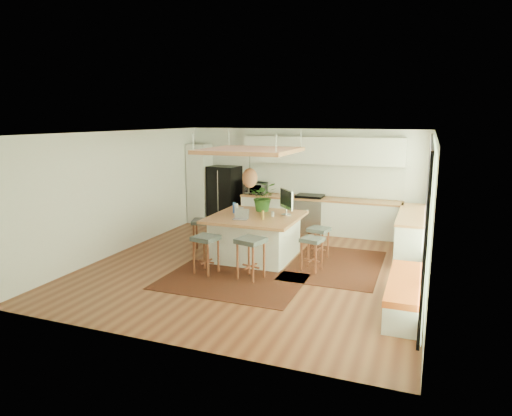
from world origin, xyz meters
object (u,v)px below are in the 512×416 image
at_px(fridge, 224,192).
at_px(island, 256,237).
at_px(stool_near_left, 206,255).
at_px(stool_left_side, 203,236).
at_px(stool_right_back, 318,243).
at_px(stool_near_right, 251,261).
at_px(island_plant, 263,200).
at_px(microwave, 256,187).
at_px(stool_right_front, 312,253).
at_px(monitor, 286,203).
at_px(laptop, 240,214).

height_order(fridge, island, fridge).
xyz_separation_m(stool_near_left, stool_left_side, (-0.75, 1.29, 0.00)).
bearing_deg(stool_left_side, stool_right_back, 8.08).
bearing_deg(stool_near_right, stool_left_side, 142.62).
height_order(fridge, stool_near_right, fridge).
xyz_separation_m(stool_near_right, island_plant, (-0.40, 1.78, 0.83)).
xyz_separation_m(stool_left_side, microwave, (0.28, 2.64, 0.77)).
bearing_deg(stool_right_front, stool_near_left, -154.90).
xyz_separation_m(stool_right_front, monitor, (-0.75, 0.69, 0.83)).
bearing_deg(stool_left_side, stool_right_front, -8.86).
relative_size(stool_right_back, microwave, 1.19).
xyz_separation_m(island, laptop, (-0.16, -0.47, 0.58)).
distance_m(island, stool_near_right, 1.33).
xyz_separation_m(stool_right_front, island_plant, (-1.35, 0.91, 0.83)).
xyz_separation_m(stool_near_right, microwave, (-1.40, 3.92, 0.77)).
height_order(stool_right_back, island_plant, island_plant).
height_order(stool_near_left, monitor, monitor).
xyz_separation_m(stool_left_side, laptop, (1.14, -0.48, 0.70)).
height_order(stool_right_back, microwave, microwave).
xyz_separation_m(fridge, stool_left_side, (0.68, -2.68, -0.57)).
relative_size(stool_near_left, microwave, 1.28).
relative_size(stool_left_side, microwave, 1.26).
bearing_deg(island, microwave, 110.95).
relative_size(stool_near_left, stool_near_right, 0.95).
bearing_deg(stool_left_side, laptop, -23.02).
height_order(stool_near_left, stool_near_right, stool_near_right).
bearing_deg(island, monitor, 26.42).
bearing_deg(stool_near_left, microwave, 96.85).
relative_size(stool_near_left, stool_left_side, 1.02).
height_order(fridge, stool_left_side, fridge).
bearing_deg(island, fridge, 126.30).
bearing_deg(microwave, stool_right_back, -45.01).
height_order(laptop, island_plant, island_plant).
bearing_deg(monitor, island, -104.96).
relative_size(stool_left_side, laptop, 2.30).
xyz_separation_m(monitor, island_plant, (-0.60, 0.22, -0.00)).
xyz_separation_m(stool_near_left, microwave, (-0.47, 3.93, 0.77)).
distance_m(stool_right_back, microwave, 3.33).
relative_size(stool_right_back, laptop, 2.16).
bearing_deg(stool_near_left, fridge, 109.85).
bearing_deg(stool_right_back, laptop, -149.59).
bearing_deg(stool_left_side, island, -0.68).
bearing_deg(island, stool_left_side, 179.32).
height_order(stool_near_right, island_plant, island_plant).
distance_m(stool_right_front, island_plant, 1.83).
height_order(monitor, island_plant, monitor).
relative_size(monitor, microwave, 1.05).
xyz_separation_m(stool_near_left, laptop, (0.39, 0.81, 0.70)).
xyz_separation_m(stool_near_right, monitor, (0.20, 1.56, 0.83)).
relative_size(fridge, island_plant, 2.49).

